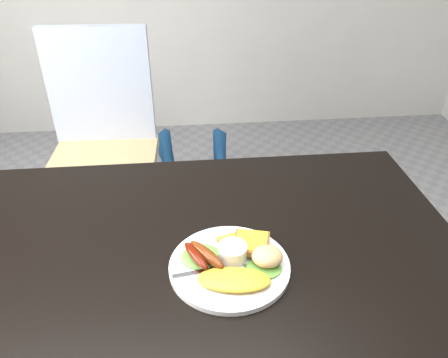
# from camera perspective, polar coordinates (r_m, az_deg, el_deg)

# --- Properties ---
(dining_table) EXTENTS (1.20, 0.80, 0.04)m
(dining_table) POSITION_cam_1_polar(r_m,az_deg,el_deg) (1.02, -2.50, -9.82)
(dining_table) COLOR black
(dining_table) RESTS_ON ground
(dining_chair) EXTENTS (0.47, 0.47, 0.05)m
(dining_chair) POSITION_cam_1_polar(r_m,az_deg,el_deg) (1.97, -15.52, 1.82)
(dining_chair) COLOR tan
(dining_chair) RESTS_ON ground
(person) EXTENTS (0.65, 0.46, 1.72)m
(person) POSITION_cam_1_polar(r_m,az_deg,el_deg) (1.52, -2.13, 11.03)
(person) COLOR navy
(person) RESTS_ON ground
(plate) EXTENTS (0.26, 0.26, 0.01)m
(plate) POSITION_cam_1_polar(r_m,az_deg,el_deg) (0.95, 0.72, -11.33)
(plate) COLOR white
(plate) RESTS_ON dining_table
(lettuce_left) EXTENTS (0.10, 0.10, 0.01)m
(lettuce_left) POSITION_cam_1_polar(r_m,az_deg,el_deg) (0.96, -3.04, -10.02)
(lettuce_left) COLOR #518E2F
(lettuce_left) RESTS_ON plate
(lettuce_right) EXTENTS (0.08, 0.08, 0.01)m
(lettuce_right) POSITION_cam_1_polar(r_m,az_deg,el_deg) (0.94, 5.23, -11.45)
(lettuce_right) COLOR #468633
(lettuce_right) RESTS_ON plate
(omelette) EXTENTS (0.16, 0.09, 0.02)m
(omelette) POSITION_cam_1_polar(r_m,az_deg,el_deg) (0.90, 1.30, -13.00)
(omelette) COLOR orange
(omelette) RESTS_ON plate
(sausage_a) EXTENTS (0.06, 0.10, 0.02)m
(sausage_a) POSITION_cam_1_polar(r_m,az_deg,el_deg) (0.94, -3.70, -9.96)
(sausage_a) COLOR #5C0700
(sausage_a) RESTS_ON lettuce_left
(sausage_b) EXTENTS (0.09, 0.10, 0.03)m
(sausage_b) POSITION_cam_1_polar(r_m,az_deg,el_deg) (0.94, -2.30, -9.83)
(sausage_b) COLOR brown
(sausage_b) RESTS_ON lettuce_left
(ramekin) EXTENTS (0.07, 0.07, 0.04)m
(ramekin) POSITION_cam_1_polar(r_m,az_deg,el_deg) (0.95, 1.13, -9.60)
(ramekin) COLOR white
(ramekin) RESTS_ON plate
(toast_a) EXTENTS (0.09, 0.09, 0.01)m
(toast_a) POSITION_cam_1_polar(r_m,az_deg,el_deg) (0.99, 1.67, -8.58)
(toast_a) COLOR olive
(toast_a) RESTS_ON plate
(toast_b) EXTENTS (0.09, 0.09, 0.01)m
(toast_b) POSITION_cam_1_polar(r_m,az_deg,el_deg) (0.97, 3.60, -8.38)
(toast_b) COLOR brown
(toast_b) RESTS_ON toast_a
(potato_salad) EXTENTS (0.07, 0.06, 0.04)m
(potato_salad) POSITION_cam_1_polar(r_m,az_deg,el_deg) (0.94, 5.66, -10.02)
(potato_salad) COLOR beige
(potato_salad) RESTS_ON lettuce_right
(fork) EXTENTS (0.15, 0.04, 0.00)m
(fork) POSITION_cam_1_polar(r_m,az_deg,el_deg) (0.93, -2.05, -11.85)
(fork) COLOR #ADAFB7
(fork) RESTS_ON plate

